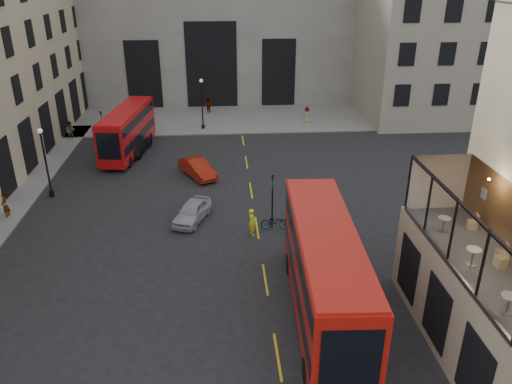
{
  "coord_description": "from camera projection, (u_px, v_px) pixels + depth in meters",
  "views": [
    {
      "loc": [
        -4.25,
        -17.01,
        15.91
      ],
      "look_at": [
        -2.13,
        11.13,
        3.0
      ],
      "focal_mm": 35.0,
      "sensor_mm": 36.0,
      "label": 1
    }
  ],
  "objects": [
    {
      "name": "car_b",
      "position": [
        197.0,
        168.0,
        40.78
      ],
      "size": [
        3.42,
        4.54,
        1.43
      ],
      "primitive_type": "imported",
      "rotation": [
        0.0,
        0.0,
        0.5
      ],
      "color": "#9A1A09",
      "rests_on": "ground"
    },
    {
      "name": "building_right",
      "position": [
        434.0,
        19.0,
        55.62
      ],
      "size": [
        16.6,
        18.6,
        20.0
      ],
      "color": "gray",
      "rests_on": "ground"
    },
    {
      "name": "ground",
      "position": [
        322.0,
        354.0,
        22.34
      ],
      "size": [
        140.0,
        140.0,
        0.0
      ],
      "primitive_type": "plane",
      "color": "black",
      "rests_on": "ground"
    },
    {
      "name": "cafe_chair_c",
      "position": [
        501.0,
        255.0,
        20.83
      ],
      "size": [
        0.48,
        0.48,
        0.81
      ],
      "color": "tan",
      "rests_on": "cafe_floor"
    },
    {
      "name": "gateway",
      "position": [
        210.0,
        22.0,
        61.6
      ],
      "size": [
        35.0,
        10.6,
        18.0
      ],
      "color": "#9D9A92",
      "rests_on": "ground"
    },
    {
      "name": "car_c",
      "position": [
        134.0,
        145.0,
        45.9
      ],
      "size": [
        2.97,
        5.67,
        1.57
      ],
      "primitive_type": "imported",
      "rotation": [
        0.0,
        0.0,
        2.99
      ],
      "color": "black",
      "rests_on": "ground"
    },
    {
      "name": "cafe_chair_b",
      "position": [
        501.0,
        261.0,
        20.39
      ],
      "size": [
        0.47,
        0.47,
        0.84
      ],
      "color": "tan",
      "rests_on": "cafe_floor"
    },
    {
      "name": "cafe_floor",
      "position": [
        481.0,
        262.0,
        20.89
      ],
      "size": [
        3.0,
        10.0,
        0.1
      ],
      "primitive_type": "cube",
      "color": "slate",
      "rests_on": "host_frontage"
    },
    {
      "name": "cyclist",
      "position": [
        252.0,
        222.0,
        31.86
      ],
      "size": [
        0.64,
        0.78,
        1.83
      ],
      "primitive_type": "imported",
      "rotation": [
        0.0,
        0.0,
        1.92
      ],
      "color": "#FFFC1A",
      "rests_on": "ground"
    },
    {
      "name": "street_lamp_b",
      "position": [
        202.0,
        107.0,
        51.76
      ],
      "size": [
        0.36,
        0.36,
        5.33
      ],
      "color": "black",
      "rests_on": "ground"
    },
    {
      "name": "pedestrian_e",
      "position": [
        5.0,
        206.0,
        33.93
      ],
      "size": [
        0.49,
        0.71,
        1.89
      ],
      "primitive_type": "imported",
      "rotation": [
        0.0,
        0.0,
        4.77
      ],
      "color": "gray",
      "rests_on": "ground"
    },
    {
      "name": "traffic_light_near",
      "position": [
        272.0,
        194.0,
        32.14
      ],
      "size": [
        0.16,
        0.2,
        3.8
      ],
      "color": "black",
      "rests_on": "ground"
    },
    {
      "name": "car_a",
      "position": [
        192.0,
        211.0,
        33.72
      ],
      "size": [
        2.94,
        4.32,
        1.37
      ],
      "primitive_type": "imported",
      "rotation": [
        0.0,
        0.0,
        -0.37
      ],
      "color": "#A4A6AC",
      "rests_on": "ground"
    },
    {
      "name": "cafe_table_mid",
      "position": [
        473.0,
        254.0,
        20.39
      ],
      "size": [
        0.61,
        0.61,
        0.76
      ],
      "color": "white",
      "rests_on": "cafe_floor"
    },
    {
      "name": "bicycle",
      "position": [
        275.0,
        222.0,
        32.8
      ],
      "size": [
        1.88,
        0.7,
        0.98
      ],
      "primitive_type": "imported",
      "rotation": [
        0.0,
        0.0,
        1.54
      ],
      "color": "gray",
      "rests_on": "ground"
    },
    {
      "name": "pedestrian_b",
      "position": [
        135.0,
        133.0,
        49.0
      ],
      "size": [
        1.15,
        1.09,
        1.56
      ],
      "primitive_type": "imported",
      "rotation": [
        0.0,
        0.0,
        0.69
      ],
      "color": "gray",
      "rests_on": "ground"
    },
    {
      "name": "bus_near",
      "position": [
        325.0,
        269.0,
        23.66
      ],
      "size": [
        3.34,
        12.27,
        4.85
      ],
      "color": "#B8150C",
      "rests_on": "ground"
    },
    {
      "name": "cafe_table_far",
      "position": [
        444.0,
        222.0,
        22.99
      ],
      "size": [
        0.57,
        0.57,
        0.71
      ],
      "color": "beige",
      "rests_on": "cafe_floor"
    },
    {
      "name": "pavement_far",
      "position": [
        204.0,
        118.0,
        56.36
      ],
      "size": [
        40.0,
        12.0,
        0.12
      ],
      "primitive_type": "cube",
      "color": "slate",
      "rests_on": "ground"
    },
    {
      "name": "street_lamp_a",
      "position": [
        47.0,
        167.0,
        36.5
      ],
      "size": [
        0.36,
        0.36,
        5.33
      ],
      "color": "black",
      "rests_on": "ground"
    },
    {
      "name": "pedestrian_a",
      "position": [
        70.0,
        131.0,
        49.27
      ],
      "size": [
        0.91,
        0.72,
        1.84
      ],
      "primitive_type": "imported",
      "rotation": [
        0.0,
        0.0,
        -0.02
      ],
      "color": "gray",
      "rests_on": "ground"
    },
    {
      "name": "host_frontage",
      "position": [
        471.0,
        307.0,
        21.84
      ],
      "size": [
        3.0,
        11.0,
        4.5
      ],
      "primitive_type": "cube",
      "color": "#C6BB94",
      "rests_on": "ground"
    },
    {
      "name": "traffic_light_far",
      "position": [
        102.0,
        126.0,
        45.69
      ],
      "size": [
        0.16,
        0.2,
        3.8
      ],
      "color": "black",
      "rests_on": "ground"
    },
    {
      "name": "bus_far",
      "position": [
        127.0,
        129.0,
        45.26
      ],
      "size": [
        3.72,
        10.49,
        4.1
      ],
      "color": "red",
      "rests_on": "ground"
    },
    {
      "name": "cafe_chair_d",
      "position": [
        473.0,
        224.0,
        23.32
      ],
      "size": [
        0.44,
        0.44,
        0.79
      ],
      "color": "tan",
      "rests_on": "cafe_floor"
    },
    {
      "name": "pedestrian_d",
      "position": [
        307.0,
        115.0,
        54.41
      ],
      "size": [
        1.05,
        1.02,
        1.83
      ],
      "primitive_type": "imported",
      "rotation": [
        0.0,
        0.0,
        2.43
      ],
      "color": "gray",
      "rests_on": "ground"
    },
    {
      "name": "cafe_table_near",
      "position": [
        509.0,
        301.0,
        17.58
      ],
      "size": [
        0.59,
        0.59,
        0.74
      ],
      "color": "silver",
      "rests_on": "cafe_floor"
    },
    {
      "name": "pedestrian_c",
      "position": [
        209.0,
        106.0,
        57.85
      ],
      "size": [
        1.13,
        0.95,
        1.82
      ],
      "primitive_type": "imported",
      "rotation": [
        0.0,
        0.0,
        3.71
      ],
      "color": "gray",
      "rests_on": "ground"
    }
  ]
}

